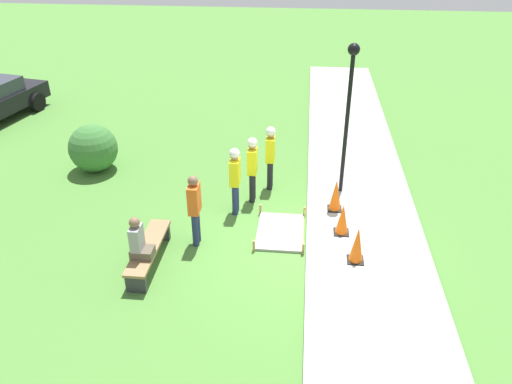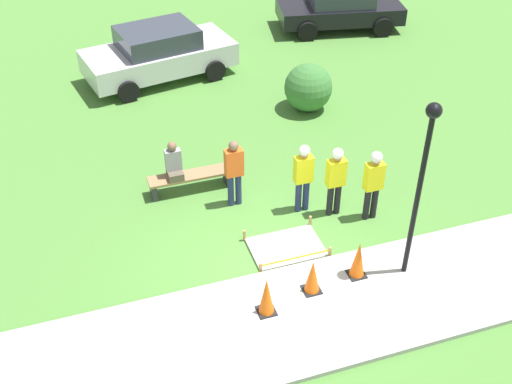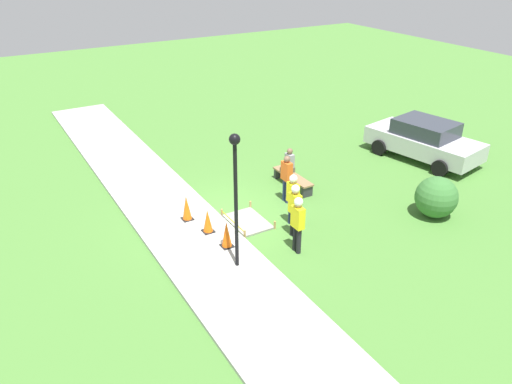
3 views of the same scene
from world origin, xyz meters
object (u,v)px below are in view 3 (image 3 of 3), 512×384
worker_assistant (295,207)px  parked_car_silver (424,140)px  worker_trainee (293,196)px  lamppost_near (235,183)px  traffic_cone_far_patch (208,221)px  bystander_in_orange_shirt (287,176)px  traffic_cone_near_patch (187,208)px  person_seated_on_bench (289,163)px  traffic_cone_sidewalk_edge (227,234)px  worker_supervisor (298,220)px  park_bench (293,179)px

worker_assistant → parked_car_silver: size_ratio=0.36×
worker_trainee → lamppost_near: (1.16, -2.57, 1.56)m
traffic_cone_far_patch → bystander_in_orange_shirt: (-0.57, 3.17, 0.48)m
traffic_cone_near_patch → traffic_cone_far_patch: (1.00, 0.24, -0.04)m
traffic_cone_near_patch → parked_car_silver: parked_car_silver is taller
person_seated_on_bench → worker_trainee: bearing=-31.6°
traffic_cone_sidewalk_edge → worker_assistant: size_ratio=0.47×
worker_supervisor → traffic_cone_far_patch: bearing=-139.9°
parked_car_silver → park_bench: bearing=-105.4°
person_seated_on_bench → lamppost_near: (3.68, -4.12, 1.77)m
traffic_cone_far_patch → person_seated_on_bench: 4.42m
traffic_cone_far_patch → traffic_cone_near_patch: bearing=-166.4°
traffic_cone_far_patch → bystander_in_orange_shirt: bearing=100.2°
traffic_cone_sidewalk_edge → worker_assistant: worker_assistant is taller
worker_trainee → parked_car_silver: worker_trainee is taller
person_seated_on_bench → worker_trainee: 2.97m
bystander_in_orange_shirt → worker_assistant: bearing=-27.4°
traffic_cone_near_patch → person_seated_on_bench: (-0.74, 4.29, 0.29)m
person_seated_on_bench → worker_assistant: size_ratio=0.52×
traffic_cone_sidewalk_edge → worker_trainee: worker_trainee is taller
traffic_cone_far_patch → worker_supervisor: bearing=40.1°
traffic_cone_near_patch → lamppost_near: (2.95, 0.17, 2.07)m
traffic_cone_far_patch → lamppost_near: size_ratio=0.20×
worker_assistant → worker_trainee: (-0.61, 0.34, -0.01)m
traffic_cone_near_patch → bystander_in_orange_shirt: bearing=82.9°
worker_supervisor → bystander_in_orange_shirt: bearing=152.2°
worker_assistant → lamppost_near: lamppost_near is taller
traffic_cone_near_patch → traffic_cone_sidewalk_edge: 2.03m
traffic_cone_far_patch → worker_trainee: worker_trainee is taller
worker_assistant → parked_car_silver: bearing=106.3°
worker_assistant → lamppost_near: (0.55, -2.22, 1.56)m
traffic_cone_far_patch → park_bench: (-1.38, 4.00, -0.14)m
traffic_cone_near_patch → person_seated_on_bench: bearing=99.7°
worker_trainee → lamppost_near: size_ratio=0.45×
parked_car_silver → traffic_cone_sidewalk_edge: bearing=-89.8°
traffic_cone_sidewalk_edge → lamppost_near: (0.95, -0.18, 2.07)m
traffic_cone_near_patch → worker_supervisor: (3.10, 2.01, 0.52)m
worker_assistant → bystander_in_orange_shirt: worker_assistant is taller
worker_assistant → worker_trainee: bearing=150.6°
worker_assistant → parked_car_silver: (-2.28, 7.79, -0.20)m
worker_supervisor → park_bench: bearing=147.4°
worker_trainee → traffic_cone_near_patch: bearing=-123.1°
traffic_cone_near_patch → worker_supervisor: 3.73m
traffic_cone_near_patch → worker_assistant: 3.43m
worker_supervisor → lamppost_near: lamppost_near is taller
traffic_cone_near_patch → lamppost_near: bearing=3.4°
park_bench → parked_car_silver: 5.98m
bystander_in_orange_shirt → lamppost_near: (2.52, -3.24, 1.63)m
traffic_cone_far_patch → worker_supervisor: worker_supervisor is taller
person_seated_on_bench → lamppost_near: bearing=-48.2°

